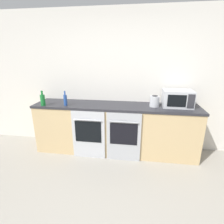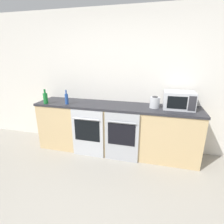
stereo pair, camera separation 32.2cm
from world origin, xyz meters
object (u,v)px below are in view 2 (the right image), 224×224
at_px(oven_right, 121,138).
at_px(kettle, 155,102).
at_px(oven_left, 87,134).
at_px(bottle_green, 45,98).
at_px(microwave, 179,100).
at_px(bottle_blue, 67,99).

bearing_deg(oven_right, kettle, 32.26).
bearing_deg(oven_left, bottle_green, 174.07).
height_order(oven_right, microwave, microwave).
height_order(oven_left, bottle_green, bottle_green).
height_order(bottle_green, bottle_blue, bottle_green).
relative_size(oven_left, bottle_blue, 3.37).
bearing_deg(oven_left, microwave, 13.71).
xyz_separation_m(oven_left, bottle_blue, (-0.44, 0.15, 0.58)).
relative_size(oven_right, bottle_green, 3.30).
bearing_deg(microwave, bottle_blue, -173.64).
xyz_separation_m(microwave, bottle_blue, (-1.96, -0.22, -0.04)).
bearing_deg(oven_right, bottle_blue, 171.92).
distance_m(oven_left, microwave, 1.68).
relative_size(microwave, bottle_blue, 1.90).
bearing_deg(kettle, bottle_green, -173.30).
bearing_deg(bottle_green, bottle_blue, 9.21).
height_order(oven_left, oven_right, same).
distance_m(oven_left, kettle, 1.30).
relative_size(bottle_blue, kettle, 1.34).
distance_m(oven_left, bottle_blue, 0.75).
bearing_deg(bottle_green, kettle, 6.70).
xyz_separation_m(oven_right, bottle_blue, (-1.07, 0.15, 0.58)).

